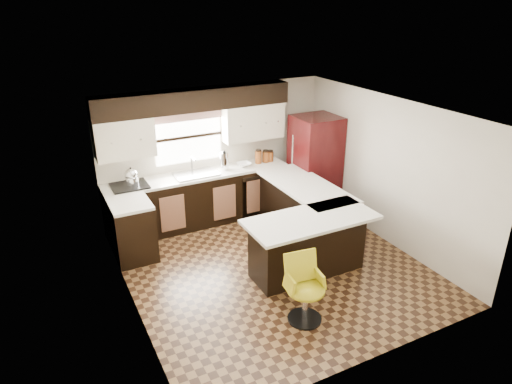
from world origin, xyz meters
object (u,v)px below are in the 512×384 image
peninsula_return (307,245)px  bar_chair (306,290)px  peninsula_long (302,212)px  refrigerator (315,164)px

peninsula_return → bar_chair: bearing=-123.9°
peninsula_long → bar_chair: 2.22m
peninsula_long → bar_chair: (-1.15, -1.90, -0.00)m
peninsula_long → peninsula_return: bearing=-118.3°
refrigerator → bar_chair: 3.38m
peninsula_return → bar_chair: 1.11m
peninsula_long → peninsula_return: size_ratio=1.18×
peninsula_return → refrigerator: refrigerator is taller
peninsula_return → refrigerator: (1.31, 1.80, 0.46)m
peninsula_long → refrigerator: refrigerator is taller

